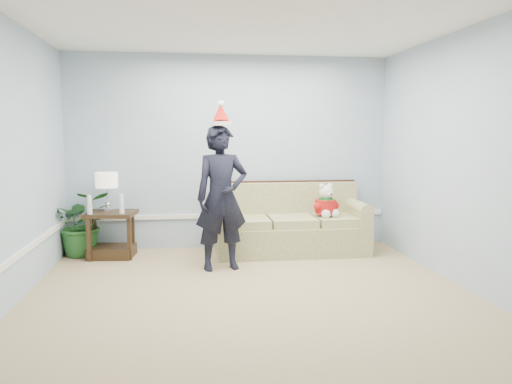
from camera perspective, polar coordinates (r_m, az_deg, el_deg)
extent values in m
cube|color=tan|center=(4.85, -0.10, -12.87)|extent=(4.50, 5.00, 0.02)
cube|color=white|center=(4.70, -0.11, 20.21)|extent=(4.50, 5.00, 0.02)
cube|color=#A2BDCE|center=(7.06, -2.93, 4.56)|extent=(4.50, 0.02, 2.70)
cube|color=#A2BDCE|center=(2.12, 9.32, -0.51)|extent=(4.50, 0.02, 2.70)
cube|color=#A2BDCE|center=(5.37, 24.55, 3.29)|extent=(0.02, 5.00, 2.70)
cube|color=white|center=(7.13, -2.87, -2.70)|extent=(4.48, 0.03, 0.06)
cube|color=white|center=(4.94, -27.00, -7.67)|extent=(0.03, 4.98, 0.06)
cube|color=olive|center=(6.84, 4.00, -5.31)|extent=(2.03, 0.88, 0.39)
cube|color=olive|center=(6.64, -1.19, -3.45)|extent=(0.60, 0.70, 0.12)
cube|color=olive|center=(6.74, 4.11, -3.31)|extent=(0.60, 0.70, 0.12)
cube|color=olive|center=(6.90, 9.20, -3.15)|extent=(0.60, 0.70, 0.12)
cube|color=olive|center=(7.07, 3.48, -1.10)|extent=(2.02, 0.21, 0.54)
cube|color=black|center=(7.11, 3.39, 1.13)|extent=(2.02, 0.07, 0.05)
cube|color=olive|center=(6.65, -3.80, -2.94)|extent=(0.18, 0.87, 0.23)
cube|color=olive|center=(7.03, 11.42, -2.54)|extent=(0.18, 0.87, 0.23)
cube|color=#382614|center=(6.77, -16.26, -2.40)|extent=(0.68, 0.59, 0.05)
cube|color=#382614|center=(6.86, -16.12, -6.57)|extent=(0.61, 0.53, 0.14)
cube|color=#382614|center=(6.66, -18.56, -5.03)|extent=(0.06, 0.06, 0.60)
cube|color=#382614|center=(6.59, -14.27, -5.01)|extent=(0.06, 0.06, 0.60)
cube|color=#382614|center=(7.05, -17.98, -4.37)|extent=(0.06, 0.06, 0.60)
cube|color=#382614|center=(6.98, -13.92, -4.35)|extent=(0.06, 0.06, 0.60)
cylinder|color=silver|center=(6.81, -16.58, -2.03)|extent=(0.13, 0.13, 0.03)
sphere|color=silver|center=(6.80, -16.60, -1.39)|extent=(0.08, 0.08, 0.08)
cylinder|color=silver|center=(6.78, -16.64, -0.34)|extent=(0.02, 0.02, 0.29)
cylinder|color=beige|center=(6.76, -16.70, 1.32)|extent=(0.29, 0.29, 0.20)
cylinder|color=silver|center=(6.62, -18.48, -1.87)|extent=(0.06, 0.06, 0.13)
cylinder|color=white|center=(6.60, -18.51, -0.81)|extent=(0.05, 0.05, 0.11)
cylinder|color=silver|center=(6.56, -15.10, -1.83)|extent=(0.06, 0.06, 0.13)
cylinder|color=white|center=(6.54, -15.13, -0.76)|extent=(0.05, 0.05, 0.11)
imported|color=#235D25|center=(7.01, -19.23, -3.37)|extent=(0.93, 0.86, 0.87)
imported|color=black|center=(5.90, -3.95, -0.68)|extent=(0.69, 0.52, 1.71)
cylinder|color=silver|center=(5.85, -4.02, 7.82)|extent=(0.25, 0.25, 0.05)
cone|color=#B41B13|center=(5.88, -4.05, 9.02)|extent=(0.21, 0.27, 0.29)
sphere|color=silver|center=(5.80, -3.99, 10.01)|extent=(0.08, 0.08, 0.08)
sphere|color=silver|center=(6.79, 7.96, -1.66)|extent=(0.26, 0.26, 0.26)
cylinder|color=#B41B13|center=(6.79, 7.96, -1.66)|extent=(0.35, 0.35, 0.19)
cylinder|color=#156524|center=(6.78, 7.97, -0.79)|extent=(0.23, 0.23, 0.03)
sphere|color=silver|center=(6.67, 7.64, -2.53)|extent=(0.12, 0.12, 0.12)
sphere|color=silver|center=(6.71, 8.82, -2.49)|extent=(0.12, 0.12, 0.12)
sphere|color=silver|center=(6.76, 8.01, -0.01)|extent=(0.19, 0.19, 0.19)
sphere|color=black|center=(6.65, 8.27, -0.26)|extent=(0.03, 0.03, 0.03)
sphere|color=silver|center=(6.74, 7.46, 0.69)|extent=(0.07, 0.07, 0.07)
sphere|color=silver|center=(6.78, 8.53, 0.70)|extent=(0.07, 0.07, 0.07)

